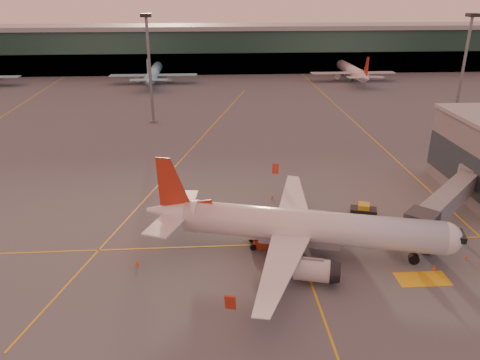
{
  "coord_description": "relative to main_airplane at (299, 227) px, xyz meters",
  "views": [
    {
      "loc": [
        -6.1,
        -47.97,
        31.26
      ],
      "look_at": [
        -1.86,
        15.22,
        5.0
      ],
      "focal_mm": 35.0,
      "sensor_mm": 36.0,
      "label": 1
    }
  ],
  "objects": [
    {
      "name": "mast_west_near",
      "position": [
        -24.54,
        63.53,
        11.05
      ],
      "size": [
        2.4,
        2.4,
        25.6
      ],
      "color": "slate",
      "rests_on": "ground"
    },
    {
      "name": "cone_nose",
      "position": [
        20.71,
        -2.65,
        -3.58
      ],
      "size": [
        0.39,
        0.39,
        0.49
      ],
      "color": "#FD490D",
      "rests_on": "ground"
    },
    {
      "name": "taxi_markings",
      "position": [
        -11.86,
        42.01,
        -3.81
      ],
      "size": [
        100.12,
        173.0,
        0.01
      ],
      "color": "gold",
      "rests_on": "ground"
    },
    {
      "name": "pushback_tug",
      "position": [
        11.55,
        9.79,
        -3.03
      ],
      "size": [
        4.16,
        2.97,
        1.93
      ],
      "rotation": [
        0.0,
        0.0,
        -0.29
      ],
      "color": "black",
      "rests_on": "ground"
    },
    {
      "name": "cone_fwd",
      "position": [
        15.69,
        -4.61,
        -3.54
      ],
      "size": [
        0.45,
        0.45,
        0.58
      ],
      "color": "#FD490D",
      "rests_on": "ground"
    },
    {
      "name": "ground",
      "position": [
        -4.54,
        -2.47,
        -3.82
      ],
      "size": [
        600.0,
        600.0,
        0.0
      ],
      "primitive_type": "plane",
      "color": "#4C4F54",
      "rests_on": "ground"
    },
    {
      "name": "cone_wing_left",
      "position": [
        -0.97,
        16.8,
        -3.57
      ],
      "size": [
        0.4,
        0.4,
        0.52
      ],
      "color": "#FD490D",
      "rests_on": "ground"
    },
    {
      "name": "mast_east_near",
      "position": [
        50.46,
        59.53,
        11.05
      ],
      "size": [
        2.4,
        2.4,
        25.6
      ],
      "color": "slate",
      "rests_on": "ground"
    },
    {
      "name": "main_airplane",
      "position": [
        0.0,
        0.0,
        0.0
      ],
      "size": [
        38.35,
        34.96,
        11.75
      ],
      "rotation": [
        0.0,
        0.0,
        -0.26
      ],
      "color": "silver",
      "rests_on": "ground"
    },
    {
      "name": "terminal",
      "position": [
        -4.54,
        139.32,
        4.94
      ],
      "size": [
        400.0,
        20.0,
        17.6
      ],
      "color": "#19382D",
      "rests_on": "ground"
    },
    {
      "name": "jet_bridge",
      "position": [
        22.96,
        6.91,
        0.21
      ],
      "size": [
        19.09,
        19.24,
        5.83
      ],
      "color": "slate",
      "rests_on": "ground"
    },
    {
      "name": "catering_truck",
      "position": [
        -4.09,
        2.35,
        -1.51
      ],
      "size": [
        5.25,
        2.43,
        4.05
      ],
      "rotation": [
        0.0,
        0.0,
        0.02
      ],
      "color": "#A03116",
      "rests_on": "ground"
    },
    {
      "name": "cone_tail",
      "position": [
        -19.87,
        -1.33,
        -3.53
      ],
      "size": [
        0.47,
        0.47,
        0.6
      ],
      "color": "#FD490D",
      "rests_on": "ground"
    },
    {
      "name": "distant_aircraft_row",
      "position": [
        -58.29,
        115.53,
        -3.82
      ],
      "size": [
        225.0,
        34.0,
        13.0
      ],
      "color": "#87CFE2",
      "rests_on": "ground"
    }
  ]
}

